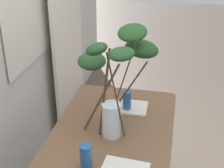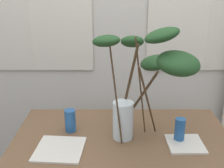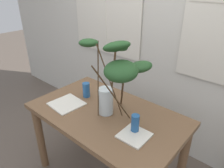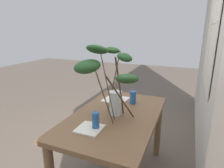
{
  "view_description": "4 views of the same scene",
  "coord_description": "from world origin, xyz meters",
  "px_view_note": "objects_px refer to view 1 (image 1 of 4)",
  "views": [
    {
      "loc": [
        -1.77,
        -0.37,
        2.05
      ],
      "look_at": [
        -0.07,
        -0.02,
        1.18
      ],
      "focal_mm": 54.53,
      "sensor_mm": 36.0,
      "label": 1
    },
    {
      "loc": [
        -0.06,
        -1.51,
        1.66
      ],
      "look_at": [
        -0.07,
        -0.02,
        1.12
      ],
      "focal_mm": 45.59,
      "sensor_mm": 36.0,
      "label": 2
    },
    {
      "loc": [
        1.02,
        -1.1,
        1.79
      ],
      "look_at": [
        0.08,
        -0.02,
        1.07
      ],
      "focal_mm": 33.91,
      "sensor_mm": 36.0,
      "label": 3
    },
    {
      "loc": [
        1.56,
        0.61,
        1.55
      ],
      "look_at": [
        0.03,
        -0.03,
        1.08
      ],
      "focal_mm": 30.03,
      "sensor_mm": 36.0,
      "label": 4
    }
  ],
  "objects_px": {
    "drinking_glass_blue_right": "(127,101)",
    "drinking_glass_blue_left": "(86,156)",
    "dining_table": "(111,151)",
    "plate_square_right": "(133,108)",
    "vase_with_branches": "(120,69)"
  },
  "relations": [
    {
      "from": "drinking_glass_blue_left",
      "to": "plate_square_right",
      "type": "distance_m",
      "value": 0.7
    },
    {
      "from": "drinking_glass_blue_left",
      "to": "drinking_glass_blue_right",
      "type": "relative_size",
      "value": 0.98
    },
    {
      "from": "drinking_glass_blue_right",
      "to": "plate_square_right",
      "type": "distance_m",
      "value": 0.08
    },
    {
      "from": "dining_table",
      "to": "drinking_glass_blue_left",
      "type": "relative_size",
      "value": 9.24
    },
    {
      "from": "vase_with_branches",
      "to": "plate_square_right",
      "type": "height_order",
      "value": "vase_with_branches"
    },
    {
      "from": "dining_table",
      "to": "plate_square_right",
      "type": "height_order",
      "value": "plate_square_right"
    },
    {
      "from": "dining_table",
      "to": "plate_square_right",
      "type": "relative_size",
      "value": 6.47
    },
    {
      "from": "drinking_glass_blue_right",
      "to": "plate_square_right",
      "type": "bearing_deg",
      "value": -57.4
    },
    {
      "from": "drinking_glass_blue_left",
      "to": "drinking_glass_blue_right",
      "type": "bearing_deg",
      "value": -10.53
    },
    {
      "from": "vase_with_branches",
      "to": "plate_square_right",
      "type": "bearing_deg",
      "value": -15.65
    },
    {
      "from": "drinking_glass_blue_right",
      "to": "plate_square_right",
      "type": "relative_size",
      "value": 0.72
    },
    {
      "from": "dining_table",
      "to": "drinking_glass_blue_right",
      "type": "relative_size",
      "value": 9.04
    },
    {
      "from": "drinking_glass_blue_right",
      "to": "drinking_glass_blue_left",
      "type": "bearing_deg",
      "value": 169.47
    },
    {
      "from": "drinking_glass_blue_left",
      "to": "vase_with_branches",
      "type": "bearing_deg",
      "value": -12.57
    },
    {
      "from": "drinking_glass_blue_right",
      "to": "dining_table",
      "type": "bearing_deg",
      "value": 171.58
    }
  ]
}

